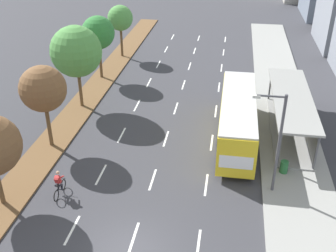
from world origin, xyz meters
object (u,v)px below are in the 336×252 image
object	(u,v)px
median_tree_second	(43,89)
streetlight	(277,138)
bus_shelter	(294,110)
bus	(238,115)
median_tree_fifth	(120,18)
median_tree_fourth	(98,33)
trash_bin	(284,167)
cyclist	(59,185)
median_tree_third	(76,52)

from	to	relation	value
median_tree_second	streetlight	world-z (taller)	streetlight
bus_shelter	bus	size ratio (longest dim) A/B	1.03
streetlight	bus_shelter	bearing A→B (deg)	75.28
median_tree_fifth	median_tree_fourth	bearing A→B (deg)	-93.46
bus	median_tree_second	bearing A→B (deg)	-166.91
median_tree_second	trash_bin	xyz separation A→B (m)	(16.63, -0.89, -4.03)
median_tree_fifth	bus	bearing A→B (deg)	-51.76
cyclist	median_tree_second	distance (m)	7.17
median_tree_third	median_tree_second	bearing A→B (deg)	-89.60
bus	median_tree_fifth	size ratio (longest dim) A/B	1.95
bus_shelter	trash_bin	world-z (taller)	bus_shelter
trash_bin	median_tree_fourth	bearing A→B (deg)	139.92
median_tree_second	bus_shelter	bearing A→B (deg)	16.08
median_tree_second	streetlight	xyz separation A→B (m)	(15.59, -2.93, -0.72)
bus_shelter	median_tree_fourth	distance (m)	20.06
trash_bin	bus	bearing A→B (deg)	128.57
bus	median_tree_third	bearing A→B (deg)	165.15
median_tree_third	median_tree_fifth	size ratio (longest dim) A/B	1.22
streetlight	bus	bearing A→B (deg)	109.71
median_tree_second	median_tree_fourth	bearing A→B (deg)	91.46
median_tree_fourth	trash_bin	xyz separation A→B (m)	(16.97, -14.28, -4.14)
trash_bin	cyclist	bearing A→B (deg)	-162.05
cyclist	median_tree_fourth	bearing A→B (deg)	99.65
bus_shelter	streetlight	bearing A→B (deg)	-104.72
streetlight	trash_bin	distance (m)	4.03
bus	median_tree_fifth	bearing A→B (deg)	128.24
median_tree_fourth	trash_bin	bearing A→B (deg)	-40.08
median_tree_fifth	median_tree_third	bearing A→B (deg)	-90.48
median_tree_second	median_tree_fourth	xyz separation A→B (m)	(-0.34, 13.39, 0.10)
bus_shelter	median_tree_fifth	xyz separation A→B (m)	(-17.64, 14.97, 2.61)
median_tree_third	trash_bin	world-z (taller)	median_tree_third
median_tree_second	streetlight	distance (m)	15.88
bus	median_tree_third	world-z (taller)	median_tree_third
median_tree_fourth	trash_bin	size ratio (longest dim) A/B	7.33
median_tree_second	bus	bearing A→B (deg)	13.09
cyclist	median_tree_fifth	bearing A→B (deg)	96.24
bus_shelter	median_tree_fifth	size ratio (longest dim) A/B	2.00
median_tree_third	streetlight	size ratio (longest dim) A/B	1.09
bus_shelter	median_tree_third	size ratio (longest dim) A/B	1.64
median_tree_fourth	streetlight	xyz separation A→B (m)	(15.93, -16.32, -0.82)
bus	trash_bin	distance (m)	5.35
median_tree_third	streetlight	distance (m)	18.40
median_tree_fifth	streetlight	xyz separation A→B (m)	(15.53, -23.01, -0.59)
cyclist	median_tree_fourth	xyz separation A→B (m)	(-3.19, 18.74, 3.92)
bus_shelter	median_tree_second	bearing A→B (deg)	-163.92
streetlight	trash_bin	world-z (taller)	streetlight
median_tree_second	median_tree_fourth	world-z (taller)	median_tree_fourth
bus	streetlight	xyz separation A→B (m)	(2.17, -6.05, 1.82)
bus	median_tree_second	size ratio (longest dim) A/B	1.84
median_tree_fourth	median_tree_fifth	size ratio (longest dim) A/B	1.08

